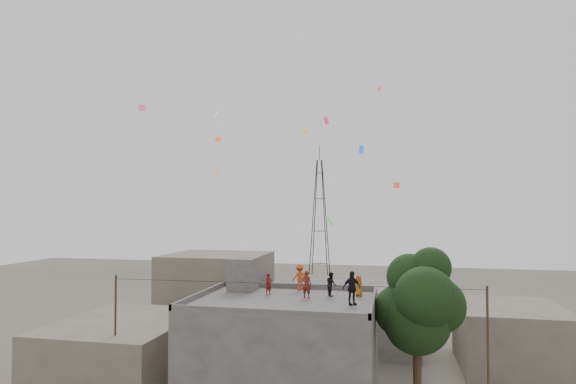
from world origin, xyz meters
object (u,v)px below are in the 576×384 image
stair_head_box (243,274)px  transmission_tower (320,224)px  person_red_adult (307,284)px  tree (420,303)px  person_dark_adult (352,288)px

stair_head_box → transmission_tower: size_ratio=0.10×
transmission_tower → person_red_adult: 39.49m
stair_head_box → tree: bearing=-10.7°
stair_head_box → transmission_tower: (-0.80, 37.40, 1.97)m
stair_head_box → person_red_adult: (4.33, -1.70, -0.23)m
tree → transmission_tower: transmission_tower is taller
person_red_adult → person_dark_adult: size_ratio=0.87×
transmission_tower → person_red_adult: (5.13, -39.10, -2.19)m
person_red_adult → person_dark_adult: person_dark_adult is taller
stair_head_box → tree: 10.80m
person_dark_adult → stair_head_box: bearing=121.8°
stair_head_box → person_dark_adult: (7.03, -3.21, -0.11)m
tree → transmission_tower: size_ratio=0.45×
stair_head_box → person_red_adult: stair_head_box is taller
tree → stair_head_box: bearing=169.3°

